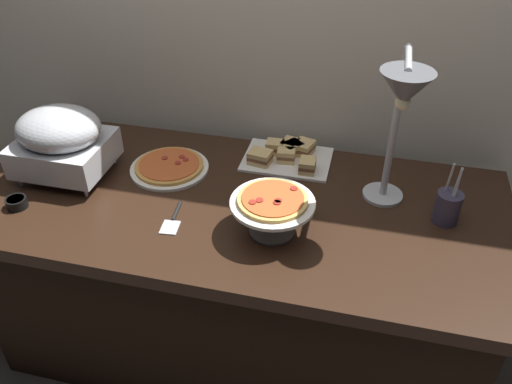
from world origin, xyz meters
The scene contains 11 objects.
ground_plane centered at (0.00, 0.00, 0.00)m, with size 8.00×8.00×0.00m, color #38332D.
back_wall centered at (0.00, 0.50, 1.20)m, with size 4.40×0.04×2.40m, color beige.
buffet_table centered at (0.00, 0.00, 0.39)m, with size 1.90×0.84×0.76m.
chafing_dish centered at (-0.65, 0.01, 0.91)m, with size 0.32×0.28×0.27m.
heat_lamp centered at (0.50, 0.00, 1.19)m, with size 0.15×0.33×0.55m.
pizza_plate_front centered at (-0.29, 0.13, 0.77)m, with size 0.30×0.30×0.03m.
pizza_plate_center centered at (0.16, -0.13, 0.87)m, with size 0.27×0.27×0.14m.
sandwich_platter centered at (0.13, 0.30, 0.78)m, with size 0.34×0.24×0.06m.
sauce_cup_near centered at (-0.72, -0.21, 0.78)m, with size 0.07×0.07×0.04m.
utensil_holder centered at (0.71, 0.06, 0.82)m, with size 0.08×0.08×0.22m.
serving_spatula centered at (-0.17, -0.15, 0.76)m, with size 0.06×0.17×0.01m.
Camera 1 is at (0.42, -1.39, 1.85)m, focal length 36.42 mm.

